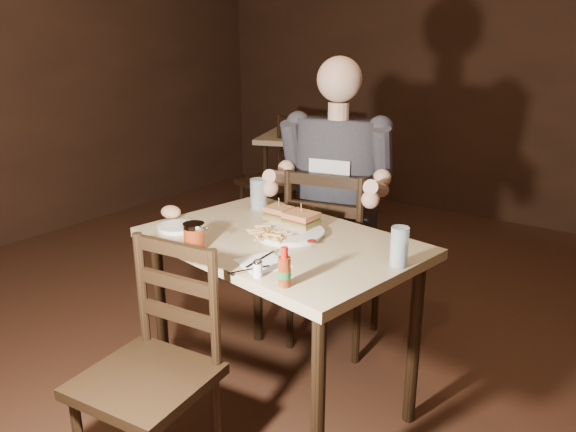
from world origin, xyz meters
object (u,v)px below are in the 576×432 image
Objects in this scene: glass_left at (259,194)px; syrup_dispenser at (194,237)px; bg_chair_far at (345,161)px; main_table at (281,259)px; side_plate at (178,228)px; glass_right at (399,247)px; chair_near at (145,380)px; chair_far at (335,256)px; hot_sauce at (284,267)px; bg_chair_near at (274,182)px; dinner_plate at (289,234)px; diner at (335,162)px; bg_table at (313,145)px.

glass_left is 0.58m from syrup_dispenser.
glass_left reaches higher than bg_chair_far.
side_plate reaches higher than main_table.
glass_right reaches higher than syrup_dispenser.
syrup_dispenser is (-0.10, 0.36, 0.38)m from chair_near.
chair_far is 6.57× the size of glass_right.
bg_chair_near is at bearing 127.82° from hot_sauce.
glass_right is (1.78, -1.62, 0.37)m from bg_chair_near.
chair_near is 3.60m from bg_chair_far.
bg_chair_near is at bearing -53.51° from chair_far.
chair_near is 0.54m from syrup_dispenser.
main_table is 1.35× the size of chair_near.
dinner_plate is at bearing 115.13° from bg_chair_far.
bg_chair_far is at bearing 123.11° from glass_right.
chair_far is at bearing 135.64° from glass_right.
chair_near is 0.93× the size of bg_chair_near.
diner reaches higher than bg_chair_near.
hot_sauce is (0.28, -0.36, 0.16)m from main_table.
chair_far is 1.56m from bg_chair_near.
dinner_plate is 0.48m from side_plate.
main_table is 2.08m from bg_chair_near.
side_plate is (-0.10, -0.43, -0.07)m from glass_left.
diner is (-0.09, 0.55, 0.30)m from main_table.
glass_left reaches higher than bg_table.
diner reaches higher than glass_left.
chair_near is 0.98m from glass_right.
chair_near is 0.69m from side_plate.
bg_chair_near is 5.79× the size of side_plate.
side_plate is at bearing -169.22° from glass_right.
hot_sauce is (0.60, -0.62, -0.00)m from glass_left.
glass_left and glass_right have the same top height.
diner is 3.50× the size of dinner_plate.
hot_sauce is at bearing 1.74° from syrup_dispenser.
glass_left reaches higher than main_table.
hot_sauce is at bearing -56.48° from dinner_plate.
diner is 0.40m from glass_left.
chair_far is 1.00× the size of bg_chair_near.
dinner_plate is at bearing 26.20° from side_plate.
syrup_dispenser reaches higher than bg_table.
syrup_dispenser is (0.13, -0.56, -0.02)m from glass_left.
bg_chair_near is (-1.27, 1.63, -0.20)m from main_table.
chair_far is 0.98× the size of diner.
dinner_plate is at bearing -59.11° from bg_table.
bg_table is 2.03m from diner.
bg_table is 9.61× the size of syrup_dispenser.
hot_sauce is (0.38, -0.96, 0.36)m from chair_far.
syrup_dispenser is at bearing 99.55° from chair_near.
glass_left is at bearing -63.73° from bg_table.
bg_chair_near reaches higher than bg_chair_far.
bg_table is 1.17× the size of chair_near.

